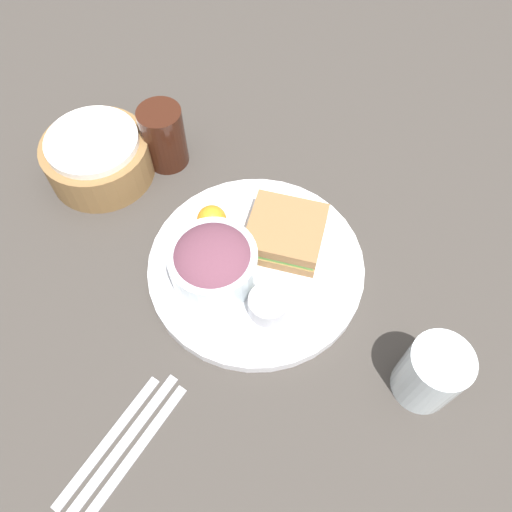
{
  "coord_description": "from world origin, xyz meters",
  "views": [
    {
      "loc": [
        -0.31,
        -0.16,
        0.63
      ],
      "look_at": [
        0.0,
        0.0,
        0.04
      ],
      "focal_mm": 35.0,
      "sensor_mm": 36.0,
      "label": 1
    }
  ],
  "objects_px": {
    "fork": "(131,458)",
    "bread_basket": "(98,157)",
    "salad_bowl": "(213,262)",
    "drink_glass": "(164,137)",
    "sandwich": "(285,233)",
    "dressing_cup": "(268,305)",
    "knife": "(120,449)",
    "water_glass": "(431,373)",
    "plate": "(256,266)",
    "spoon": "(108,440)"
  },
  "relations": [
    {
      "from": "plate",
      "to": "water_glass",
      "type": "bearing_deg",
      "value": -102.28
    },
    {
      "from": "drink_glass",
      "to": "spoon",
      "type": "distance_m",
      "value": 0.45
    },
    {
      "from": "sandwich",
      "to": "salad_bowl",
      "type": "distance_m",
      "value": 0.11
    },
    {
      "from": "sandwich",
      "to": "water_glass",
      "type": "height_order",
      "value": "water_glass"
    },
    {
      "from": "bread_basket",
      "to": "spoon",
      "type": "distance_m",
      "value": 0.43
    },
    {
      "from": "plate",
      "to": "salad_bowl",
      "type": "xyz_separation_m",
      "value": [
        -0.04,
        0.04,
        0.04
      ]
    },
    {
      "from": "drink_glass",
      "to": "knife",
      "type": "xyz_separation_m",
      "value": [
        -0.42,
        -0.19,
        -0.05
      ]
    },
    {
      "from": "bread_basket",
      "to": "water_glass",
      "type": "xyz_separation_m",
      "value": [
        -0.11,
        -0.57,
        0.01
      ]
    },
    {
      "from": "water_glass",
      "to": "fork",
      "type": "bearing_deg",
      "value": 130.65
    },
    {
      "from": "sandwich",
      "to": "water_glass",
      "type": "bearing_deg",
      "value": -114.35
    },
    {
      "from": "spoon",
      "to": "knife",
      "type": "bearing_deg",
      "value": 90.0
    },
    {
      "from": "sandwich",
      "to": "spoon",
      "type": "height_order",
      "value": "sandwich"
    },
    {
      "from": "dressing_cup",
      "to": "knife",
      "type": "relative_size",
      "value": 0.26
    },
    {
      "from": "bread_basket",
      "to": "fork",
      "type": "relative_size",
      "value": 0.83
    },
    {
      "from": "knife",
      "to": "spoon",
      "type": "height_order",
      "value": "same"
    },
    {
      "from": "dressing_cup",
      "to": "knife",
      "type": "distance_m",
      "value": 0.25
    },
    {
      "from": "fork",
      "to": "salad_bowl",
      "type": "bearing_deg",
      "value": -167.19
    },
    {
      "from": "water_glass",
      "to": "drink_glass",
      "type": "bearing_deg",
      "value": 69.81
    },
    {
      "from": "salad_bowl",
      "to": "knife",
      "type": "height_order",
      "value": "salad_bowl"
    },
    {
      "from": "dressing_cup",
      "to": "drink_glass",
      "type": "distance_m",
      "value": 0.33
    },
    {
      "from": "salad_bowl",
      "to": "dressing_cup",
      "type": "relative_size",
      "value": 2.24
    },
    {
      "from": "bread_basket",
      "to": "water_glass",
      "type": "distance_m",
      "value": 0.58
    },
    {
      "from": "plate",
      "to": "salad_bowl",
      "type": "relative_size",
      "value": 2.54
    },
    {
      "from": "drink_glass",
      "to": "bread_basket",
      "type": "distance_m",
      "value": 0.11
    },
    {
      "from": "drink_glass",
      "to": "spoon",
      "type": "height_order",
      "value": "drink_glass"
    },
    {
      "from": "spoon",
      "to": "plate",
      "type": "bearing_deg",
      "value": 176.52
    },
    {
      "from": "salad_bowl",
      "to": "water_glass",
      "type": "relative_size",
      "value": 1.22
    },
    {
      "from": "dressing_cup",
      "to": "spoon",
      "type": "relative_size",
      "value": 0.3
    },
    {
      "from": "water_glass",
      "to": "dressing_cup",
      "type": "bearing_deg",
      "value": 89.94
    },
    {
      "from": "knife",
      "to": "spoon",
      "type": "bearing_deg",
      "value": -90.0
    },
    {
      "from": "spoon",
      "to": "fork",
      "type": "bearing_deg",
      "value": 90.0
    },
    {
      "from": "plate",
      "to": "dressing_cup",
      "type": "distance_m",
      "value": 0.08
    },
    {
      "from": "dressing_cup",
      "to": "plate",
      "type": "bearing_deg",
      "value": 39.49
    },
    {
      "from": "water_glass",
      "to": "knife",
      "type": "bearing_deg",
      "value": 128.65
    },
    {
      "from": "fork",
      "to": "bread_basket",
      "type": "bearing_deg",
      "value": -133.67
    },
    {
      "from": "plate",
      "to": "dressing_cup",
      "type": "xyz_separation_m",
      "value": [
        -0.06,
        -0.05,
        0.02
      ]
    },
    {
      "from": "knife",
      "to": "spoon",
      "type": "xyz_separation_m",
      "value": [
        0.0,
        0.02,
        0.0
      ]
    },
    {
      "from": "drink_glass",
      "to": "sandwich",
      "type": "bearing_deg",
      "value": -105.84
    },
    {
      "from": "sandwich",
      "to": "spoon",
      "type": "xyz_separation_m",
      "value": [
        -0.34,
        0.07,
        -0.04
      ]
    },
    {
      "from": "dressing_cup",
      "to": "drink_glass",
      "type": "relative_size",
      "value": 0.52
    },
    {
      "from": "sandwich",
      "to": "drink_glass",
      "type": "xyz_separation_m",
      "value": [
        0.07,
        0.24,
        0.01
      ]
    },
    {
      "from": "sandwich",
      "to": "salad_bowl",
      "type": "relative_size",
      "value": 1.02
    },
    {
      "from": "dressing_cup",
      "to": "salad_bowl",
      "type": "bearing_deg",
      "value": 80.24
    },
    {
      "from": "plate",
      "to": "spoon",
      "type": "relative_size",
      "value": 1.71
    },
    {
      "from": "spoon",
      "to": "water_glass",
      "type": "relative_size",
      "value": 1.81
    },
    {
      "from": "plate",
      "to": "spoon",
      "type": "xyz_separation_m",
      "value": [
        -0.29,
        0.05,
        -0.01
      ]
    },
    {
      "from": "sandwich",
      "to": "spoon",
      "type": "bearing_deg",
      "value": 168.21
    },
    {
      "from": "sandwich",
      "to": "drink_glass",
      "type": "height_order",
      "value": "drink_glass"
    },
    {
      "from": "fork",
      "to": "spoon",
      "type": "xyz_separation_m",
      "value": [
        0.0,
        0.04,
        0.0
      ]
    },
    {
      "from": "salad_bowl",
      "to": "spoon",
      "type": "xyz_separation_m",
      "value": [
        -0.25,
        0.01,
        -0.05
      ]
    }
  ]
}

